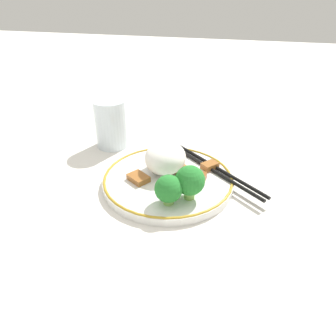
{
  "coord_description": "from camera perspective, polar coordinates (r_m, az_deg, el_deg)",
  "views": [
    {
      "loc": [
        -0.49,
        -0.11,
        0.34
      ],
      "look_at": [
        0.0,
        0.0,
        0.03
      ],
      "focal_mm": 35.0,
      "sensor_mm": 36.0,
      "label": 1
    }
  ],
  "objects": [
    {
      "name": "broccoli_back_center",
      "position": [
        0.52,
        3.83,
        -2.27
      ],
      "size": [
        0.05,
        0.05,
        0.06
      ],
      "color": "#7FB756",
      "rests_on": "plate"
    },
    {
      "name": "plate",
      "position": [
        0.6,
        0.0,
        -2.09
      ],
      "size": [
        0.24,
        0.24,
        0.02
      ],
      "color": "white",
      "rests_on": "ground_plane"
    },
    {
      "name": "meat_on_rice_edge",
      "position": [
        0.58,
        -5.18,
        -1.74
      ],
      "size": [
        0.04,
        0.05,
        0.01
      ],
      "color": "#995B28",
      "rests_on": "plate"
    },
    {
      "name": "drinking_glass",
      "position": [
        0.72,
        -9.84,
        7.65
      ],
      "size": [
        0.07,
        0.07,
        0.1
      ],
      "color": "silver",
      "rests_on": "ground_plane"
    },
    {
      "name": "meat_near_back",
      "position": [
        0.62,
        7.3,
        0.41
      ],
      "size": [
        0.04,
        0.04,
        0.01
      ],
      "color": "#995B28",
      "rests_on": "plate"
    },
    {
      "name": "broccoli_back_left",
      "position": [
        0.51,
        0.1,
        -3.71
      ],
      "size": [
        0.04,
        0.04,
        0.05
      ],
      "color": "#7FB756",
      "rests_on": "plate"
    },
    {
      "name": "ground_plane",
      "position": [
        0.6,
        0.0,
        -2.81
      ],
      "size": [
        3.0,
        3.0,
        0.0
      ],
      "primitive_type": "plane",
      "color": "silver"
    },
    {
      "name": "meat_near_right",
      "position": [
        0.59,
        4.78,
        -1.47
      ],
      "size": [
        0.03,
        0.04,
        0.01
      ],
      "color": "brown",
      "rests_on": "plate"
    },
    {
      "name": "rice_mound",
      "position": [
        0.6,
        -0.47,
        1.81
      ],
      "size": [
        0.08,
        0.07,
        0.06
      ],
      "color": "white",
      "rests_on": "plate"
    },
    {
      "name": "chopsticks",
      "position": [
        0.62,
        8.04,
        -0.11
      ],
      "size": [
        0.17,
        0.2,
        0.01
      ],
      "color": "black",
      "rests_on": "plate"
    },
    {
      "name": "meat_near_front",
      "position": [
        0.65,
        -1.54,
        2.46
      ],
      "size": [
        0.04,
        0.04,
        0.01
      ],
      "color": "brown",
      "rests_on": "plate"
    },
    {
      "name": "meat_near_left",
      "position": [
        0.61,
        2.08,
        -0.22
      ],
      "size": [
        0.04,
        0.05,
        0.01
      ],
      "color": "#9E6633",
      "rests_on": "plate"
    }
  ]
}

